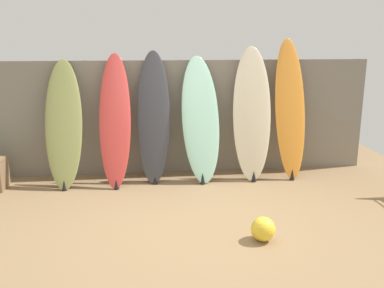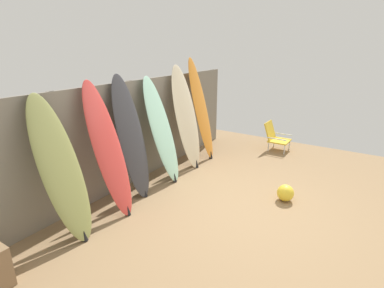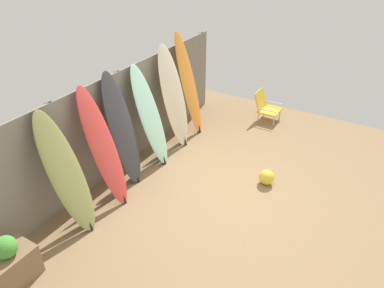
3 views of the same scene
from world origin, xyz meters
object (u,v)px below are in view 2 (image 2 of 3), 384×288
at_px(surfboard_charcoal_2, 131,138).
at_px(surfboard_seafoam_3, 162,131).
at_px(surfboard_cream_4, 186,118).
at_px(surfboard_red_1, 108,150).
at_px(beach_chair, 275,136).
at_px(beach_ball, 285,193).
at_px(surfboard_orange_5, 201,110).
at_px(surfboard_olive_0, 61,170).

xyz_separation_m(surfboard_charcoal_2, surfboard_seafoam_3, (0.71, -0.05, -0.04)).
height_order(surfboard_charcoal_2, surfboard_cream_4, surfboard_cream_4).
height_order(surfboard_red_1, beach_chair, surfboard_red_1).
bearing_deg(beach_ball, surfboard_orange_5, 65.45).
height_order(surfboard_orange_5, beach_chair, surfboard_orange_5).
distance_m(surfboard_charcoal_2, beach_ball, 2.60).
bearing_deg(beach_ball, surfboard_red_1, 128.58).
xyz_separation_m(surfboard_seafoam_3, beach_ball, (0.40, -2.14, -0.79)).
relative_size(surfboard_orange_5, beach_ball, 8.04).
relative_size(surfboard_olive_0, surfboard_seafoam_3, 0.98).
relative_size(surfboard_olive_0, surfboard_orange_5, 0.86).
bearing_deg(surfboard_charcoal_2, beach_ball, -63.13).
bearing_deg(surfboard_orange_5, surfboard_charcoal_2, 179.51).
bearing_deg(surfboard_orange_5, beach_ball, -114.55).
xyz_separation_m(beach_chair, beach_ball, (-2.34, -0.94, -0.19)).
height_order(surfboard_red_1, surfboard_cream_4, surfboard_cream_4).
height_order(surfboard_red_1, beach_ball, surfboard_red_1).
bearing_deg(beach_ball, surfboard_seafoam_3, 100.64).
relative_size(surfboard_olive_0, beach_chair, 2.81).
height_order(surfboard_olive_0, surfboard_seafoam_3, surfboard_seafoam_3).
xyz_separation_m(surfboard_red_1, surfboard_charcoal_2, (0.56, 0.09, 0.02)).
distance_m(surfboard_charcoal_2, beach_chair, 3.72).
bearing_deg(surfboard_seafoam_3, beach_chair, -23.73).
bearing_deg(surfboard_seafoam_3, surfboard_olive_0, -179.49).
bearing_deg(surfboard_orange_5, surfboard_red_1, -178.37).
height_order(surfboard_olive_0, beach_chair, surfboard_olive_0).
bearing_deg(surfboard_cream_4, surfboard_orange_5, 2.44).
distance_m(surfboard_seafoam_3, surfboard_orange_5, 1.40).
distance_m(surfboard_olive_0, beach_chair, 4.93).
bearing_deg(beach_chair, surfboard_orange_5, 157.23).
bearing_deg(beach_chair, surfboard_seafoam_3, 176.16).
bearing_deg(surfboard_red_1, surfboard_orange_5, 1.63).
xyz_separation_m(surfboard_charcoal_2, surfboard_cream_4, (1.50, -0.04, 0.03)).
bearing_deg(surfboard_charcoal_2, beach_chair, -19.99).
relative_size(surfboard_cream_4, beach_chair, 3.09).
distance_m(surfboard_cream_4, surfboard_orange_5, 0.61).
relative_size(surfboard_olive_0, surfboard_cream_4, 0.91).
distance_m(surfboard_cream_4, beach_ball, 2.35).
relative_size(surfboard_red_1, beach_ball, 7.25).
bearing_deg(surfboard_red_1, surfboard_seafoam_3, 1.97).
height_order(surfboard_olive_0, surfboard_orange_5, surfboard_orange_5).
bearing_deg(surfboard_cream_4, surfboard_seafoam_3, -179.53).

